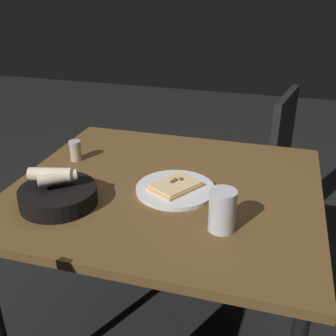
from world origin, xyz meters
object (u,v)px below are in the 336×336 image
(pizza_plate, at_px, (176,188))
(pepper_shaker, at_px, (76,152))
(dining_table, at_px, (166,202))
(bread_basket, at_px, (58,194))
(beer_glass, at_px, (222,213))
(chair_near, at_px, (258,156))

(pizza_plate, relative_size, pepper_shaker, 3.35)
(dining_table, bearing_deg, bread_basket, -144.24)
(dining_table, xyz_separation_m, beer_glass, (0.23, -0.21, 0.12))
(pepper_shaker, bearing_deg, chair_near, 50.48)
(pizza_plate, height_order, pepper_shaker, pepper_shaker)
(beer_glass, distance_m, pepper_shaker, 0.70)
(dining_table, height_order, bread_basket, bread_basket)
(bread_basket, distance_m, chair_near, 1.29)
(bread_basket, height_order, beer_glass, beer_glass)
(beer_glass, xyz_separation_m, pepper_shaker, (-0.63, 0.32, -0.02))
(dining_table, bearing_deg, pepper_shaker, 165.33)
(beer_glass, relative_size, chair_near, 0.15)
(beer_glass, height_order, pepper_shaker, beer_glass)
(pizza_plate, bearing_deg, beer_glass, -44.41)
(pepper_shaker, relative_size, chair_near, 0.09)
(bread_basket, bearing_deg, pepper_shaker, 108.41)
(bread_basket, distance_m, pepper_shaker, 0.33)
(chair_near, bearing_deg, pepper_shaker, -129.52)
(pizza_plate, distance_m, chair_near, 1.00)
(beer_glass, bearing_deg, bread_basket, -179.78)
(bread_basket, bearing_deg, pizza_plate, 28.67)
(pizza_plate, xyz_separation_m, beer_glass, (0.19, -0.18, 0.04))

